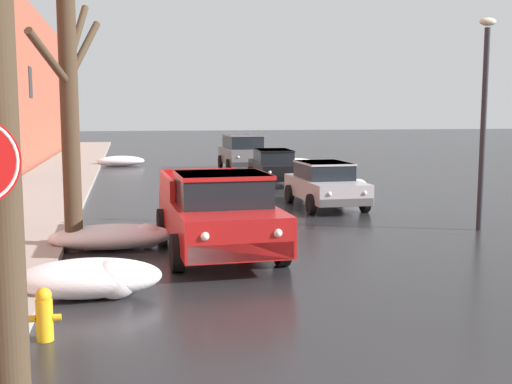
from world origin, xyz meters
TOP-DOWN VIEW (x-y plane):
  - left_sidewalk_slab at (-6.37, 18.00)m, footprint 3.23×80.00m
  - snow_bank_near_corner_left at (-3.98, 5.73)m, footprint 2.34×1.00m
  - snow_bank_along_left_kerb at (4.67, 25.66)m, footprint 2.83×1.02m
  - snow_bank_mid_block_left at (-3.74, 31.31)m, footprint 2.61×0.93m
  - snow_bank_near_corner_right at (4.20, 16.65)m, footprint 2.18×0.98m
  - snow_bank_along_right_kerb at (-3.69, 9.44)m, footprint 2.68×1.22m
  - bare_tree_second_along_sidewalk at (-4.54, 9.40)m, footprint 1.33×3.00m
  - pickup_truck_red_approaching_near_lane at (-1.55, 8.63)m, footprint 2.37×5.39m
  - sedan_silver_parked_kerbside_close at (2.69, 14.40)m, footprint 1.88×3.97m
  - sedan_black_parked_kerbside_mid at (2.67, 21.26)m, footprint 2.05×4.48m
  - suv_grey_parked_far_down_block at (2.53, 27.76)m, footprint 2.11×4.50m
  - fire_hydrant at (-4.52, 3.87)m, footprint 0.42×0.22m
  - street_lamp_post at (5.32, 9.86)m, footprint 0.44×0.24m

SIDE VIEW (x-z plane):
  - left_sidewalk_slab at x=-6.37m, z-range 0.00..0.15m
  - snow_bank_along_right_kerb at x=-3.69m, z-range -0.01..0.54m
  - snow_bank_mid_block_left at x=-3.74m, z-range -0.01..0.57m
  - snow_bank_near_corner_right at x=4.20m, z-range -0.02..0.61m
  - snow_bank_near_corner_left at x=-3.98m, z-range -0.01..0.65m
  - snow_bank_along_left_kerb at x=4.67m, z-range -0.01..0.72m
  - fire_hydrant at x=-4.52m, z-range 0.00..0.71m
  - sedan_silver_parked_kerbside_close at x=2.69m, z-range 0.04..1.46m
  - sedan_black_parked_kerbside_mid at x=2.67m, z-range 0.04..1.46m
  - pickup_truck_red_approaching_near_lane at x=-1.55m, z-range 0.00..1.76m
  - suv_grey_parked_far_down_block at x=2.53m, z-range 0.08..1.90m
  - street_lamp_post at x=5.32m, z-range 0.35..5.62m
  - bare_tree_second_along_sidewalk at x=-4.54m, z-range 0.18..6.27m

